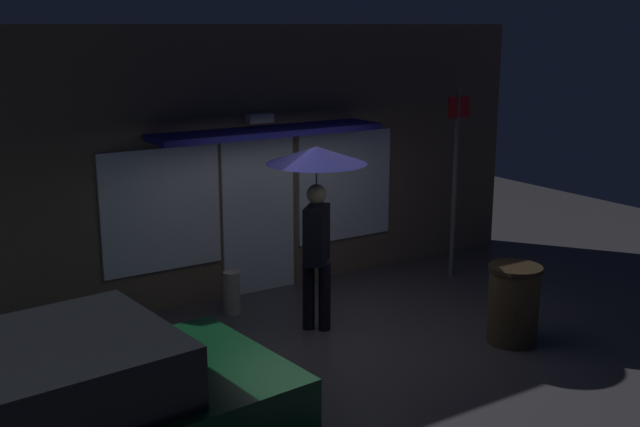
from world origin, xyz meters
TOP-DOWN VIEW (x-y plane):
  - ground_plane at (0.00, 0.00)m, footprint 18.00×18.00m
  - building_facade at (0.00, 2.34)m, footprint 9.11×1.00m
  - person_with_umbrella at (-0.10, 0.53)m, footprint 1.20×1.20m
  - street_sign_post at (2.70, 1.17)m, footprint 0.40×0.07m
  - sidewalk_bollard at (-0.73, 1.59)m, footprint 0.22×0.22m
  - trash_bin at (1.63, -1.06)m, footprint 0.62×0.62m

SIDE VIEW (x-z plane):
  - ground_plane at x=0.00m, z-range 0.00..0.00m
  - sidewalk_bollard at x=-0.73m, z-range 0.00..0.56m
  - trash_bin at x=1.63m, z-range 0.00..0.94m
  - street_sign_post at x=2.70m, z-range 0.17..2.95m
  - person_with_umbrella at x=-0.10m, z-range 0.68..2.96m
  - building_facade at x=0.00m, z-range -0.01..3.67m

